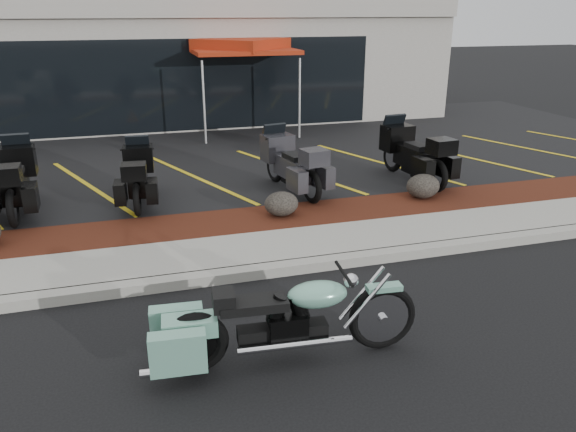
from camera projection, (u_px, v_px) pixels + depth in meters
name	position (u px, v px, depth m)	size (l,w,h in m)	color
ground	(258.00, 309.00, 7.15)	(90.00, 90.00, 0.00)	black
curb	(243.00, 273.00, 7.94)	(24.00, 0.25, 0.15)	gray
sidewalk	(233.00, 254.00, 8.57)	(24.00, 1.20, 0.15)	gray
mulch_bed	(219.00, 226.00, 9.64)	(24.00, 1.20, 0.16)	#35130C
upper_lot	(184.00, 153.00, 14.50)	(26.00, 9.60, 0.15)	black
dealership_building	(159.00, 57.00, 19.47)	(18.00, 8.16, 4.00)	gray
boulder_mid	(281.00, 204.00, 9.85)	(0.61, 0.51, 0.43)	black
boulder_right	(423.00, 186.00, 10.77)	(0.65, 0.55, 0.46)	black
hero_cruiser	(383.00, 308.00, 6.15)	(2.89, 0.73, 1.02)	#6FAD96
touring_black_front	(20.00, 167.00, 10.61)	(2.19, 0.84, 1.27)	black
touring_black_mid	(139.00, 164.00, 11.04)	(1.97, 0.75, 1.15)	black
touring_grey	(275.00, 153.00, 11.65)	(2.14, 0.82, 1.24)	#2D2C31
touring_black_rear	(393.00, 143.00, 12.41)	(2.22, 0.85, 1.29)	black
traffic_cone	(138.00, 145.00, 14.17)	(0.33, 0.33, 0.42)	orange
popup_canopy	(241.00, 47.00, 15.95)	(3.06, 3.06, 2.65)	silver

